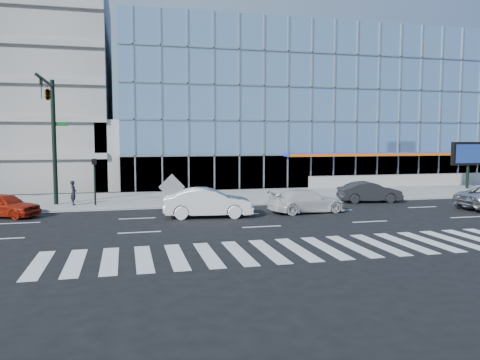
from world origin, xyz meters
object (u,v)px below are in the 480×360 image
object	(u,v)px
white_sedan	(208,203)
tilted_panel	(172,187)
marquee_sign	(468,155)
red_sedan	(4,205)
dark_sedan	(370,192)
pedestrian	(73,193)
ped_signal_post	(95,174)
white_suv	(307,201)
traffic_signal	(50,110)

from	to	relation	value
white_sedan	tilted_panel	xyz separation A→B (m)	(-1.37, 6.71, 0.25)
marquee_sign	red_sedan	distance (m)	35.79
dark_sedan	pedestrian	bearing A→B (deg)	90.86
red_sedan	pedestrian	bearing A→B (deg)	-20.55
pedestrian	ped_signal_post	bearing A→B (deg)	-109.13
white_suv	red_sedan	bearing A→B (deg)	76.23
red_sedan	pedestrian	world-z (taller)	pedestrian
ped_signal_post	tilted_panel	xyz separation A→B (m)	(5.02, 1.27, -1.07)
traffic_signal	white_suv	xyz separation A→B (m)	(14.90, -4.83, -5.48)
ped_signal_post	tilted_panel	size ratio (longest dim) A/B	2.31
marquee_sign	pedestrian	xyz separation A→B (m)	(-31.85, -2.68, -2.13)
red_sedan	dark_sedan	bearing A→B (deg)	-61.02
traffic_signal	red_sedan	size ratio (longest dim) A/B	1.98
traffic_signal	tilted_panel	size ratio (longest dim) A/B	6.15
pedestrian	tilted_panel	world-z (taller)	tilted_panel
ped_signal_post	dark_sedan	bearing A→B (deg)	-6.03
white_sedan	red_sedan	world-z (taller)	white_sedan
marquee_sign	pedestrian	bearing A→B (deg)	-175.18
marquee_sign	red_sedan	world-z (taller)	marquee_sign
dark_sedan	red_sedan	distance (m)	23.15
ped_signal_post	marquee_sign	size ratio (longest dim) A/B	0.75
red_sedan	tilted_panel	world-z (taller)	tilted_panel
ped_signal_post	pedestrian	size ratio (longest dim) A/B	1.89
ped_signal_post	white_sedan	distance (m)	8.50
traffic_signal	red_sedan	xyz separation A→B (m)	(-2.24, -2.36, -5.48)
white_suv	pedestrian	distance (m)	14.84
ped_signal_post	dark_sedan	distance (m)	18.56
ped_signal_post	tilted_panel	world-z (taller)	ped_signal_post
pedestrian	traffic_signal	bearing A→B (deg)	118.83
traffic_signal	dark_sedan	world-z (taller)	traffic_signal
traffic_signal	white_suv	world-z (taller)	traffic_signal
pedestrian	dark_sedan	bearing A→B (deg)	-100.65
white_suv	red_sedan	size ratio (longest dim) A/B	1.17
marquee_sign	white_suv	size ratio (longest dim) A/B	0.85
ped_signal_post	traffic_signal	bearing A→B (deg)	-171.48
ped_signal_post	red_sedan	xyz separation A→B (m)	(-4.74, -2.73, -1.45)
traffic_signal	ped_signal_post	bearing A→B (deg)	8.52
traffic_signal	tilted_panel	world-z (taller)	traffic_signal
white_suv	red_sedan	distance (m)	17.32
white_sedan	tilted_panel	world-z (taller)	tilted_panel
white_sedan	dark_sedan	xyz separation A→B (m)	(12.00, 3.50, -0.11)
ped_signal_post	marquee_sign	distance (m)	30.67
traffic_signal	pedestrian	xyz separation A→B (m)	(1.15, 0.74, -5.22)
ped_signal_post	dark_sedan	size ratio (longest dim) A/B	0.70
white_suv	pedestrian	size ratio (longest dim) A/B	2.99
white_sedan	pedestrian	xyz separation A→B (m)	(-7.75, 5.81, 0.12)
white_sedan	red_sedan	bearing A→B (deg)	83.30
dark_sedan	red_sedan	xyz separation A→B (m)	(-23.14, -0.79, -0.02)
ped_signal_post	tilted_panel	distance (m)	5.29
ped_signal_post	marquee_sign	world-z (taller)	marquee_sign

